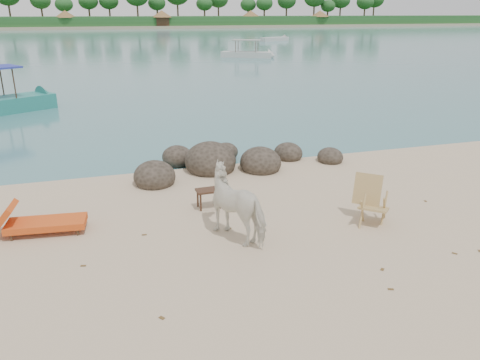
# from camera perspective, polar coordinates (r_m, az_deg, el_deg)

# --- Properties ---
(water) EXTENTS (400.00, 400.00, 0.00)m
(water) POSITION_cam_1_polar(r_m,az_deg,el_deg) (97.07, -15.67, 16.57)
(water) COLOR #3B7277
(water) RESTS_ON ground
(far_shore) EXTENTS (420.00, 90.00, 1.40)m
(far_shore) POSITION_cam_1_polar(r_m,az_deg,el_deg) (177.00, -16.70, 17.65)
(far_shore) COLOR tan
(far_shore) RESTS_ON ground
(far_scenery) EXTENTS (420.00, 18.00, 9.50)m
(far_scenery) POSITION_cam_1_polar(r_m,az_deg,el_deg) (143.66, -16.53, 18.59)
(far_scenery) COLOR #1E4C1E
(far_scenery) RESTS_ON ground
(boulders) EXTENTS (6.34, 2.93, 1.11)m
(boulders) POSITION_cam_1_polar(r_m,az_deg,el_deg) (13.67, -2.07, 2.12)
(boulders) COLOR #2C251D
(boulders) RESTS_ON ground
(cow) EXTENTS (1.49, 1.85, 1.43)m
(cow) POSITION_cam_1_polar(r_m,az_deg,el_deg) (9.41, -0.02, -2.99)
(cow) COLOR white
(cow) RESTS_ON ground
(side_table) EXTENTS (0.58, 0.39, 0.45)m
(side_table) POSITION_cam_1_polar(r_m,az_deg,el_deg) (10.94, -3.84, -2.43)
(side_table) COLOR #332014
(side_table) RESTS_ON ground
(lounge_chair) EXTENTS (2.03, 0.89, 0.59)m
(lounge_chair) POSITION_cam_1_polar(r_m,az_deg,el_deg) (10.50, -22.56, -4.59)
(lounge_chair) COLOR #D74719
(lounge_chair) RESTS_ON ground
(deck_chair) EXTENTS (0.96, 0.96, 1.01)m
(deck_chair) POSITION_cam_1_polar(r_m,az_deg,el_deg) (10.44, 16.04, -2.67)
(deck_chair) COLOR tan
(deck_chair) RESTS_ON ground
(boat_mid) EXTENTS (5.68, 4.04, 2.83)m
(boat_mid) POSITION_cam_1_polar(r_m,az_deg,el_deg) (49.18, 0.84, 16.40)
(boat_mid) COLOR #B9BAB5
(boat_mid) RESTS_ON water
(boat_far) EXTENTS (5.91, 3.59, 0.68)m
(boat_far) POSITION_cam_1_polar(r_m,az_deg,el_deg) (77.86, 4.23, 16.83)
(boat_far) COLOR #BBBCB8
(boat_far) RESTS_ON water
(dead_leaves) EXTENTS (8.04, 4.37, 0.00)m
(dead_leaves) POSITION_cam_1_polar(r_m,az_deg,el_deg) (9.35, 7.69, -8.16)
(dead_leaves) COLOR brown
(dead_leaves) RESTS_ON ground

